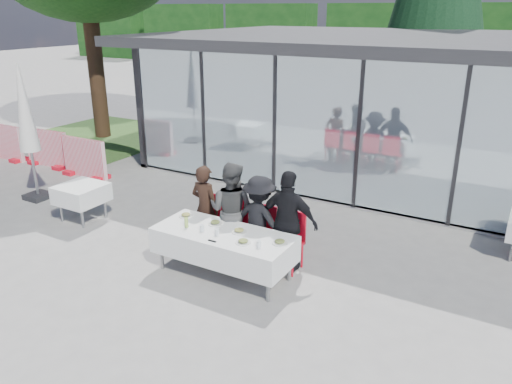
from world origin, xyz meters
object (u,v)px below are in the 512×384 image
plate_a (186,215)px  diner_chair_d (290,238)px  plate_extra (243,242)px  construction_barriers (7,144)px  diner_chair_a (209,218)px  diner_a (205,208)px  folded_eyeglasses (212,241)px  diner_b (231,210)px  diner_chair_c (262,231)px  plate_b (215,223)px  dining_table (224,244)px  diner_chair_b (235,224)px  plate_c (239,231)px  spare_table_left (81,194)px  plate_d (280,242)px  diner_d (288,222)px  diner_c (259,220)px  market_umbrella (25,116)px  juice_bottle (186,222)px

plate_a → diner_chair_d: bearing=17.8°
plate_extra → construction_barriers: 9.89m
diner_chair_a → diner_a: bearing=-90.0°
diner_chair_d → folded_eyeglasses: 1.37m
diner_b → diner_chair_c: 0.63m
plate_b → dining_table: bearing=-34.1°
plate_b → diner_chair_b: bearing=88.5°
plate_a → plate_extra: bearing=-15.6°
diner_chair_d → plate_c: 0.90m
spare_table_left → construction_barriers: bearing=159.0°
plate_d → folded_eyeglasses: bearing=-154.5°
diner_chair_d → plate_extra: size_ratio=4.09×
diner_d → folded_eyeglasses: (-0.78, -1.02, -0.09)m
diner_b → plate_extra: diner_b is taller
diner_d → spare_table_left: 4.55m
diner_b → diner_d: size_ratio=0.99×
plate_b → diner_a: bearing=138.7°
diner_a → plate_d: size_ratio=6.47×
diner_c → plate_d: 0.89m
diner_chair_a → diner_chair_b: same height
plate_extra → market_umbrella: (-6.03, 0.94, 1.12)m
juice_bottle → market_umbrella: bearing=169.7°
diner_chair_a → diner_b: (0.55, -0.09, 0.30)m
plate_a → plate_c: 1.11m
plate_a → plate_extra: same height
plate_b → juice_bottle: juice_bottle is taller
diner_d → construction_barriers: bearing=-13.5°
diner_c → plate_extra: diner_c is taller
diner_c → diner_d: bearing=-174.1°
diner_a → spare_table_left: diner_a is taller
diner_chair_a → diner_chair_b: size_ratio=1.00×
plate_d → construction_barriers: size_ratio=0.03×
diner_chair_a → plate_d: size_ratio=4.09×
plate_d → diner_chair_c: bearing=135.5°
diner_b → diner_d: bearing=172.9°
diner_chair_b → diner_chair_c: bearing=0.0°
plate_c → juice_bottle: bearing=-162.9°
juice_bottle → diner_a: bearing=104.0°
diner_a → diner_chair_c: size_ratio=1.58×
diner_a → market_umbrella: size_ratio=0.51×
juice_bottle → plate_c: bearing=17.1°
spare_table_left → plate_c: bearing=-4.8°
plate_b → plate_extra: size_ratio=1.00×
spare_table_left → construction_barriers: 5.69m
diner_b → market_umbrella: size_ratio=0.56×
diner_a → diner_chair_b: 0.60m
diner_a → plate_c: diner_a is taller
juice_bottle → construction_barriers: bearing=162.7°
diner_chair_b → diner_chair_c: size_ratio=1.00×
diner_chair_c → diner_a: bearing=-175.3°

